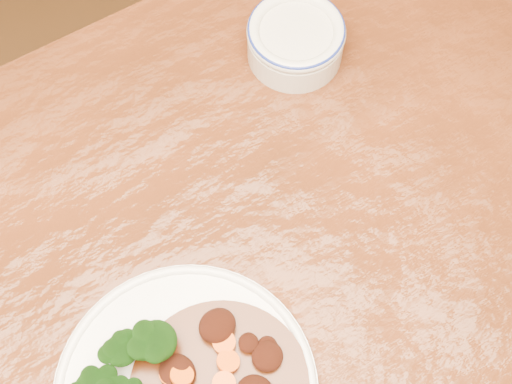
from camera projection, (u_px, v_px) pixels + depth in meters
broccoli_florets at (118, 382)px, 0.68m from camera, size 0.14×0.08×0.05m
dip_bowl at (296, 39)px, 0.86m from camera, size 0.12×0.12×0.05m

